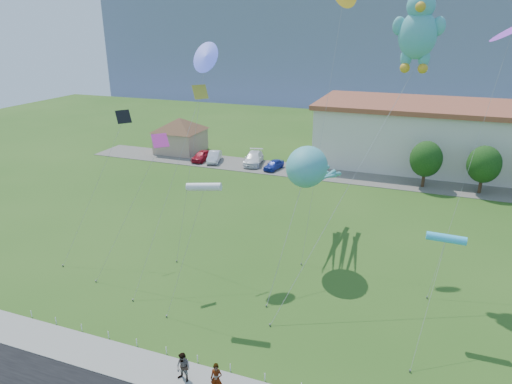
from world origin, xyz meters
TOP-DOWN VIEW (x-y plane):
  - ground at (0.00, 0.00)m, footprint 160.00×160.00m
  - sidewalk at (0.00, -2.75)m, footprint 80.00×2.50m
  - parking_strip at (0.00, 35.00)m, footprint 70.00×6.00m
  - hill_ridge at (0.00, 120.00)m, footprint 160.00×50.00m
  - pavilion at (-24.00, 38.00)m, footprint 9.20×9.20m
  - rope_fence at (0.00, -1.30)m, footprint 26.05×0.05m
  - tree_near at (10.00, 34.00)m, footprint 3.60×3.60m
  - tree_mid at (16.00, 34.00)m, footprint 3.60×3.60m
  - pedestrian_left at (0.97, -2.97)m, footprint 0.67×0.49m
  - pedestrian_right at (-0.98, -2.87)m, footprint 0.93×0.78m
  - parked_car_red at (-18.89, 34.70)m, footprint 1.81×4.11m
  - parked_car_silver at (-17.09, 34.86)m, footprint 2.57×4.49m
  - parked_car_white at (-11.65, 35.73)m, footprint 3.21×5.72m
  - parked_car_blue at (-8.33, 34.36)m, footprint 2.12×3.79m
  - octopus_kite at (1.43, 13.84)m, footprint 3.09×14.82m
  - teddy_bear_kite at (8.17, 14.52)m, footprint 8.17×12.44m
  - small_kite_black at (-13.25, 9.56)m, footprint 3.66×6.25m
  - small_kite_white at (-2.97, 4.12)m, footprint 2.16×3.57m
  - small_kite_cyan at (11.30, 6.71)m, footprint 1.40×5.86m
  - small_kite_blue at (-6.24, 11.48)m, footprint 2.63×3.87m
  - small_kite_pink at (-8.32, 6.92)m, footprint 4.75×4.34m
  - small_kite_yellow at (-6.61, 9.79)m, footprint 2.22×9.02m
  - small_kite_purple at (14.22, 18.11)m, footprint 4.32×9.14m

SIDE VIEW (x-z plane):
  - ground at x=0.00m, z-range 0.00..0.00m
  - parking_strip at x=0.00m, z-range 0.00..0.06m
  - sidewalk at x=0.00m, z-range 0.00..0.10m
  - rope_fence at x=0.00m, z-range 0.00..0.50m
  - parked_car_blue at x=-8.33m, z-range 0.06..1.28m
  - parked_car_red at x=-18.89m, z-range 0.06..1.43m
  - parked_car_silver at x=-17.09m, z-range 0.06..1.46m
  - parked_car_white at x=-11.65m, z-range 0.06..1.63m
  - pedestrian_left at x=0.97m, z-range 0.10..1.80m
  - pedestrian_right at x=-0.98m, z-range 0.10..1.80m
  - pavilion at x=-24.00m, z-range 0.52..5.52m
  - tree_near at x=10.00m, z-range 0.65..6.12m
  - tree_mid at x=16.00m, z-range 0.65..6.12m
  - small_kite_cyan at x=11.30m, z-range 2.81..9.39m
  - octopus_kite at x=1.43m, z-range 2.34..11.65m
  - small_kite_white at x=-2.97m, z-range 3.93..12.77m
  - small_kite_pink at x=-8.32m, z-range 3.76..14.37m
  - small_kite_black at x=-13.25m, z-range 4.02..15.44m
  - small_kite_yellow at x=-6.61m, z-range 4.66..18.24m
  - hill_ridge at x=0.00m, z-range 0.00..25.00m
  - small_kite_blue at x=-6.24m, z-range 7.12..23.39m
  - small_kite_purple at x=14.22m, z-range 7.96..26.12m
  - teddy_bear_kite at x=8.17m, z-range 7.49..27.57m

